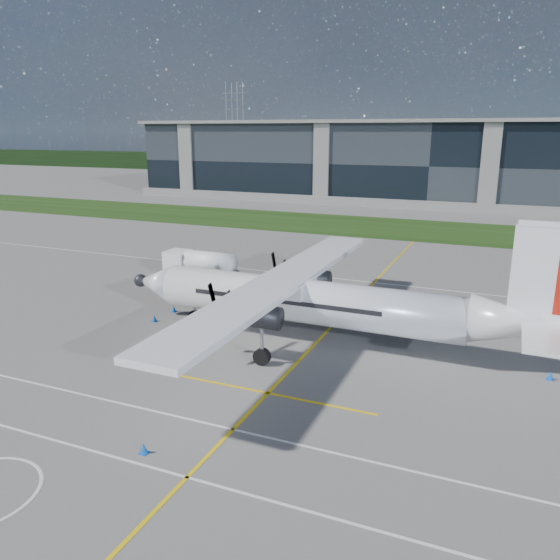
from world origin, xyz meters
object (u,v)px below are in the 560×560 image
(safety_cone_tail, at_px, (550,376))
(ground_crew_person, at_px, (164,288))
(safety_cone_nose_port, at_px, (155,318))
(turboprop_aircraft, at_px, (322,278))
(safety_cone_portwing, at_px, (144,448))
(pylon_west, at_px, (235,127))
(fuel_tanker_truck, at_px, (195,265))
(baggage_tug, at_px, (202,284))
(safety_cone_nose_stbd, at_px, (174,309))

(safety_cone_tail, bearing_deg, ground_crew_person, 170.95)
(safety_cone_tail, distance_m, safety_cone_nose_port, 26.42)
(turboprop_aircraft, bearing_deg, safety_cone_portwing, -101.07)
(safety_cone_portwing, bearing_deg, safety_cone_nose_port, 124.00)
(pylon_west, distance_m, safety_cone_tail, 177.80)
(turboprop_aircraft, distance_m, fuel_tanker_truck, 19.63)
(baggage_tug, distance_m, safety_cone_tail, 27.74)
(pylon_west, bearing_deg, baggage_tug, -63.59)
(ground_crew_person, bearing_deg, baggage_tug, -13.70)
(ground_crew_person, distance_m, safety_cone_portwing, 23.27)
(fuel_tanker_truck, xyz_separation_m, safety_cone_tail, (29.87, -10.87, -1.14))
(pylon_west, xyz_separation_m, safety_cone_nose_stbd, (70.68, -146.41, -14.75))
(fuel_tanker_truck, relative_size, safety_cone_portwing, 14.81)
(fuel_tanker_truck, bearing_deg, safety_cone_nose_stbd, -68.70)
(pylon_west, height_order, safety_cone_portwing, pylon_west)
(pylon_west, distance_m, turboprop_aircraft, 170.26)
(baggage_tug, bearing_deg, ground_crew_person, -135.21)
(turboprop_aircraft, distance_m, safety_cone_nose_stbd, 13.43)
(pylon_west, xyz_separation_m, safety_cone_tail, (97.03, -148.26, -14.75))
(baggage_tug, relative_size, safety_cone_tail, 6.03)
(ground_crew_person, xyz_separation_m, safety_cone_nose_stbd, (2.80, -2.79, -0.64))
(fuel_tanker_truck, xyz_separation_m, safety_cone_portwing, (13.18, -25.86, -1.14))
(pylon_west, relative_size, safety_cone_nose_port, 60.00)
(ground_crew_person, bearing_deg, safety_cone_nose_port, -120.77)
(pylon_west, xyz_separation_m, safety_cone_nose_port, (70.62, -148.84, -14.75))
(ground_crew_person, xyz_separation_m, safety_cone_tail, (29.16, -4.64, -0.64))
(ground_crew_person, height_order, safety_cone_nose_stbd, ground_crew_person)
(safety_cone_nose_stbd, relative_size, safety_cone_nose_port, 1.00)
(baggage_tug, relative_size, safety_cone_portwing, 6.03)
(safety_cone_nose_stbd, bearing_deg, safety_cone_nose_port, -91.37)
(safety_cone_nose_stbd, bearing_deg, fuel_tanker_truck, 111.30)
(safety_cone_nose_stbd, bearing_deg, turboprop_aircraft, -7.73)
(turboprop_aircraft, bearing_deg, safety_cone_nose_port, -176.74)
(safety_cone_nose_stbd, distance_m, safety_cone_nose_port, 2.44)
(pylon_west, height_order, baggage_tug, pylon_west)
(fuel_tanker_truck, xyz_separation_m, safety_cone_nose_port, (3.46, -11.45, -1.14))
(baggage_tug, relative_size, safety_cone_nose_port, 6.03)
(ground_crew_person, relative_size, safety_cone_nose_stbd, 3.56)
(safety_cone_tail, xyz_separation_m, safety_cone_portwing, (-16.70, -14.99, 0.00))
(fuel_tanker_truck, bearing_deg, safety_cone_portwing, -63.00)
(pylon_west, distance_m, safety_cone_nose_port, 165.41)
(fuel_tanker_truck, height_order, safety_cone_nose_port, fuel_tanker_truck)
(baggage_tug, distance_m, ground_crew_person, 3.26)
(safety_cone_portwing, height_order, safety_cone_nose_port, same)
(turboprop_aircraft, distance_m, safety_cone_portwing, 15.99)
(safety_cone_nose_port, bearing_deg, ground_crew_person, 117.71)
(turboprop_aircraft, relative_size, safety_cone_nose_port, 60.05)
(fuel_tanker_truck, distance_m, safety_cone_nose_port, 12.02)
(fuel_tanker_truck, bearing_deg, baggage_tug, -52.38)
(turboprop_aircraft, relative_size, safety_cone_nose_stbd, 60.05)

